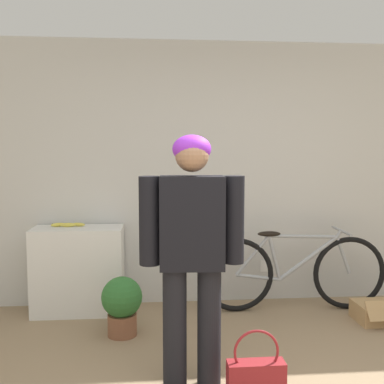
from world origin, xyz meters
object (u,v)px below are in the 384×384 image
person (192,243)px  bicycle (293,272)px  potted_plant (122,303)px  handbag (256,379)px  banana (68,225)px

person → bicycle: 1.79m
person → potted_plant: bearing=123.9°
person → bicycle: size_ratio=0.90×
potted_plant → handbag: bearing=-50.9°
bicycle → potted_plant: size_ratio=3.66×
person → banana: size_ratio=4.94×
banana → person: bearing=-54.6°
handbag → potted_plant: potted_plant is taller
bicycle → handbag: bearing=-113.4°
person → handbag: bearing=-29.1°
person → handbag: person is taller
person → banana: 1.82m
handbag → bicycle: bearing=65.1°
person → handbag: (0.37, -0.23, -0.80)m
bicycle → handbag: 1.71m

